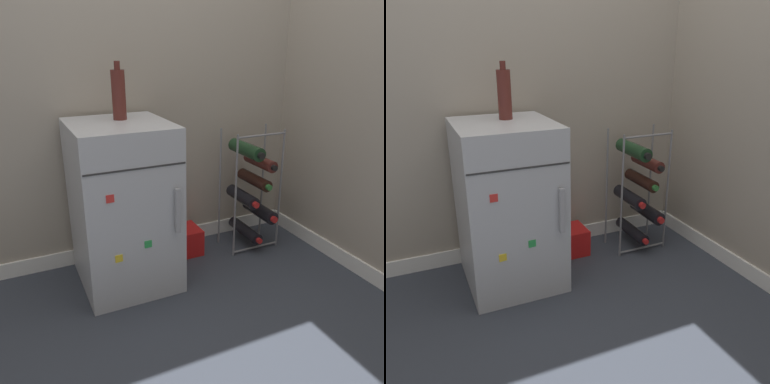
{
  "view_description": "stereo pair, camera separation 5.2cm",
  "coord_description": "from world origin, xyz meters",
  "views": [
    {
      "loc": [
        -0.66,
        -1.65,
        1.23
      ],
      "look_at": [
        0.25,
        0.29,
        0.43
      ],
      "focal_mm": 38.0,
      "sensor_mm": 36.0,
      "label": 1
    },
    {
      "loc": [
        -0.61,
        -1.67,
        1.23
      ],
      "look_at": [
        0.25,
        0.29,
        0.43
      ],
      "focal_mm": 38.0,
      "sensor_mm": 36.0,
      "label": 2
    }
  ],
  "objects": [
    {
      "name": "wine_rack",
      "position": [
        0.67,
        0.32,
        0.38
      ],
      "size": [
        0.33,
        0.32,
        0.75
      ],
      "color": "slate",
      "rests_on": "ground_plane"
    },
    {
      "name": "soda_box",
      "position": [
        0.23,
        0.4,
        0.08
      ],
      "size": [
        0.23,
        0.19,
        0.16
      ],
      "color": "red",
      "rests_on": "ground_plane"
    },
    {
      "name": "mini_fridge",
      "position": [
        -0.15,
        0.26,
        0.43
      ],
      "size": [
        0.48,
        0.55,
        0.87
      ],
      "color": "#B7BABF",
      "rests_on": "ground_plane"
    },
    {
      "name": "wall_back",
      "position": [
        0.0,
        0.58,
        1.24
      ],
      "size": [
        7.07,
        0.07,
        2.5
      ],
      "color": "#9E9384",
      "rests_on": "ground_plane"
    },
    {
      "name": "ground_plane",
      "position": [
        0.0,
        0.0,
        0.0
      ],
      "size": [
        14.0,
        14.0,
        0.0
      ],
      "primitive_type": "plane",
      "color": "#333842"
    },
    {
      "name": "fridge_top_bottle",
      "position": [
        -0.12,
        0.34,
        0.99
      ],
      "size": [
        0.07,
        0.07,
        0.28
      ],
      "color": "#56231E",
      "rests_on": "mini_fridge"
    }
  ]
}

